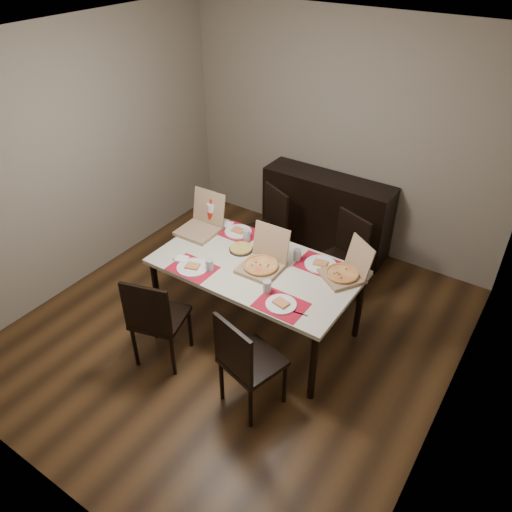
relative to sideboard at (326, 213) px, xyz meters
name	(u,v)px	position (x,y,z in m)	size (l,w,h in m)	color
ground	(238,331)	(0.00, -1.78, -0.46)	(3.80, 4.00, 0.02)	#462C15
room_walls	(264,146)	(0.00, -1.35, 1.28)	(3.84, 4.02, 2.62)	gray
sideboard	(326,213)	(0.00, 0.00, 0.00)	(1.50, 0.40, 0.90)	black
dining_table	(256,271)	(0.13, -1.65, 0.23)	(1.80, 1.00, 0.75)	beige
chair_near_left	(155,318)	(-0.34, -2.48, 0.06)	(0.52, 0.52, 0.93)	black
chair_near_right	(246,360)	(0.57, -2.45, 0.06)	(0.51, 0.51, 0.93)	black
chair_far_left	(267,226)	(-0.36, -0.72, 0.06)	(0.56, 0.56, 0.93)	black
chair_far_right	(343,255)	(0.57, -0.76, 0.06)	(0.54, 0.54, 0.93)	black
setting_near_left	(195,266)	(-0.29, -1.98, 0.32)	(0.44, 0.30, 0.11)	#B50C23
setting_near_right	(277,299)	(0.55, -1.97, 0.32)	(0.46, 0.30, 0.11)	#B50C23
setting_far_left	(239,232)	(-0.30, -1.31, 0.32)	(0.48, 0.30, 0.11)	#B50C23
setting_far_right	(315,262)	(0.55, -1.35, 0.32)	(0.47, 0.30, 0.11)	#B50C23
napkin_loose	(255,267)	(0.14, -1.69, 0.31)	(0.12, 0.11, 0.02)	white
pizza_box_center	(263,263)	(0.20, -1.65, 0.36)	(0.36, 0.39, 0.35)	#947455
pizza_box_right	(345,272)	(0.86, -1.37, 0.35)	(0.46, 0.47, 0.32)	#947455
pizza_box_left	(201,225)	(-0.64, -1.47, 0.36)	(0.37, 0.41, 0.36)	#947455
faina_plate	(241,249)	(-0.12, -1.53, 0.31)	(0.22, 0.22, 0.03)	black
dip_bowl	(269,259)	(0.18, -1.53, 0.31)	(0.11, 0.11, 0.03)	white
soda_bottle	(212,214)	(-0.62, -1.32, 0.42)	(0.09, 0.09, 0.28)	silver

